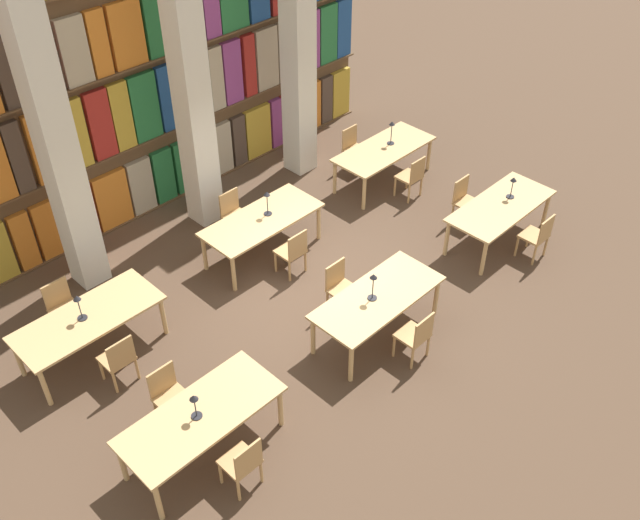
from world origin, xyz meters
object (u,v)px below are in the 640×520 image
Objects in this scene: chair_4 at (538,235)px; reading_table_1 at (378,300)px; desk_lamp_2 at (513,184)px; desk_lamp_4 at (267,199)px; chair_8 at (293,251)px; pillar_center at (187,62)px; reading_table_4 at (262,222)px; reading_table_2 at (501,209)px; chair_6 at (119,358)px; desk_lamp_3 at (78,303)px; chair_10 at (412,176)px; chair_3 at (341,287)px; reading_table_3 at (88,321)px; chair_1 at (169,394)px; chair_9 at (234,214)px; desk_lamp_1 at (373,282)px; chair_7 at (63,306)px; desk_lamp_0 at (194,403)px; chair_2 at (416,335)px; pillar_left at (48,114)px; reading_table_0 at (201,418)px; reading_table_5 at (384,152)px; desk_lamp_5 at (392,129)px; chair_0 at (243,463)px; chair_5 at (465,200)px; chair_11 at (354,148)px; pillar_right at (298,21)px.

reading_table_1 is at bearing 167.57° from chair_4.
desk_lamp_4 reaches higher than desk_lamp_2.
chair_8 is at bearing 87.46° from reading_table_1.
pillar_center is 2.88× the size of reading_table_4.
reading_table_2 is 6.70m from chair_6.
desk_lamp_3 reaches higher than chair_10.
chair_3 reaches higher than reading_table_3.
chair_1 and chair_9 have the same top height.
chair_8 is 3.11m from chair_10.
chair_3 is 0.92m from desk_lamp_1.
chair_4 is 1.00× the size of chair_10.
chair_1 and chair_4 have the same top height.
reading_table_4 is (3.31, -0.73, 0.20)m from chair_7.
chair_7 is at bearing 90.66° from desk_lamp_0.
reading_table_1 is 2.41× the size of chair_2.
reading_table_4 is (2.43, -1.55, -2.34)m from pillar_left.
chair_4 is 7.34m from desk_lamp_3.
chair_3 is at bearing -159.52° from chair_10.
reading_table_4 is (3.21, 2.49, 0.00)m from reading_table_0.
chair_8 is (-3.17, 2.61, 0.00)m from chair_4.
reading_table_1 is (3.18, -0.14, -0.33)m from desk_lamp_0.
reading_table_2 is 1.00× the size of reading_table_5.
pillar_center is 6.94× the size of chair_1.
chair_9 is 3.23m from reading_table_5.
desk_lamp_0 is 3.20m from reading_table_1.
chair_9 is at bearing 168.67° from desk_lamp_5.
chair_0 is (0.02, -0.74, -0.20)m from reading_table_0.
chair_4 is 0.42× the size of reading_table_4.
chair_5 is at bearing 178.98° from chair_1.
reading_table_0 is 2.41× the size of chair_10.
desk_lamp_4 is at bearing -179.60° from reading_table_5.
reading_table_4 is at bearing 37.28° from desk_lamp_0.
chair_6 reaches higher than reading_table_0.
chair_0 is at bearing -174.37° from desk_lamp_2.
reading_table_4 is 3.15m from reading_table_5.
desk_lamp_5 is (3.45, 2.69, 0.40)m from reading_table_1.
chair_7 is 2.04× the size of desk_lamp_3.
reading_table_5 is 0.77m from chair_11.
reading_table_0 is 2.41× the size of chair_0.
chair_8 is 1.82× the size of desk_lamp_5.
chair_11 is at bearing 27.14° from desk_lamp_0.
pillar_center reaches higher than desk_lamp_5.
pillar_right is 6.94× the size of chair_3.
chair_0 is 1.00× the size of chair_9.
chair_5 and chair_7 have the same top height.
reading_table_0 is at bearing 91.66° from chair_7.
chair_8 and chair_10 have the same top height.
pillar_left is 2.67m from desk_lamp_3.
pillar_left is 2.88× the size of reading_table_1.
reading_table_2 is 2.41× the size of chair_4.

